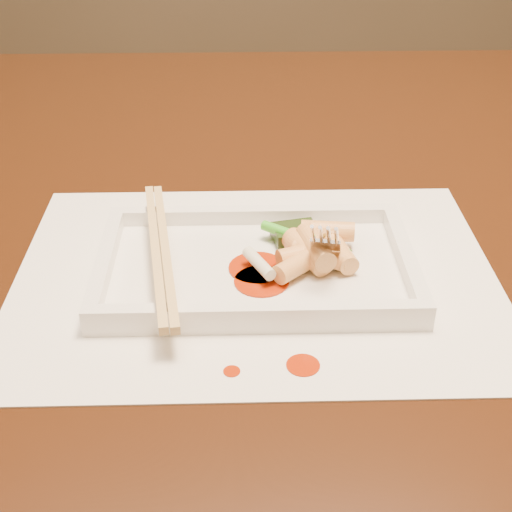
{
  "coord_description": "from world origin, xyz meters",
  "views": [
    {
      "loc": [
        0.01,
        -0.67,
        1.09
      ],
      "look_at": [
        0.02,
        -0.17,
        0.77
      ],
      "focal_mm": 50.0,
      "sensor_mm": 36.0,
      "label": 1
    }
  ],
  "objects_px": {
    "placemat": "(256,275)",
    "plate_base": "(256,270)",
    "fork": "(343,175)",
    "chopstick_a": "(155,250)",
    "table": "(231,263)"
  },
  "relations": [
    {
      "from": "plate_base",
      "to": "chopstick_a",
      "type": "relative_size",
      "value": 1.21
    },
    {
      "from": "table",
      "to": "fork",
      "type": "distance_m",
      "value": 0.26
    },
    {
      "from": "table",
      "to": "chopstick_a",
      "type": "relative_size",
      "value": 6.52
    },
    {
      "from": "placemat",
      "to": "chopstick_a",
      "type": "distance_m",
      "value": 0.09
    },
    {
      "from": "table",
      "to": "placemat",
      "type": "bearing_deg",
      "value": -82.27
    },
    {
      "from": "plate_base",
      "to": "chopstick_a",
      "type": "xyz_separation_m",
      "value": [
        -0.08,
        0.0,
        0.02
      ]
    },
    {
      "from": "chopstick_a",
      "to": "fork",
      "type": "relative_size",
      "value": 1.53
    },
    {
      "from": "chopstick_a",
      "to": "fork",
      "type": "xyz_separation_m",
      "value": [
        0.15,
        0.02,
        0.06
      ]
    },
    {
      "from": "plate_base",
      "to": "fork",
      "type": "relative_size",
      "value": 1.86
    },
    {
      "from": "plate_base",
      "to": "fork",
      "type": "height_order",
      "value": "fork"
    },
    {
      "from": "placemat",
      "to": "chopstick_a",
      "type": "height_order",
      "value": "chopstick_a"
    },
    {
      "from": "placemat",
      "to": "table",
      "type": "bearing_deg",
      "value": 97.73
    },
    {
      "from": "table",
      "to": "fork",
      "type": "height_order",
      "value": "fork"
    },
    {
      "from": "table",
      "to": "placemat",
      "type": "relative_size",
      "value": 3.5
    },
    {
      "from": "placemat",
      "to": "plate_base",
      "type": "distance_m",
      "value": 0.0
    }
  ]
}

